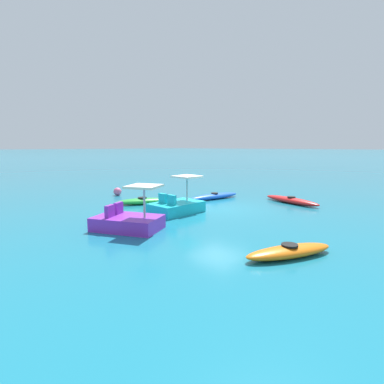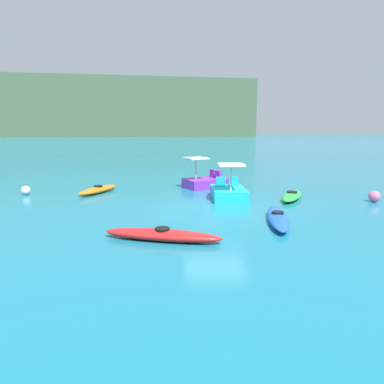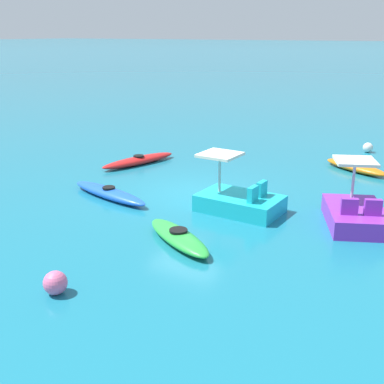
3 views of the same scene
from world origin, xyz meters
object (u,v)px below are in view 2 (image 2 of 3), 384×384
(kayak_orange, at_px, (98,190))
(pedal_boat_purple, at_px, (207,181))
(kayak_red, at_px, (162,235))
(buoy_pink, at_px, (374,196))
(buoy_white, at_px, (26,190))
(kayak_blue, at_px, (278,218))
(kayak_green, at_px, (292,196))
(pedal_boat_cyan, at_px, (228,192))

(kayak_orange, bearing_deg, pedal_boat_purple, 13.14)
(kayak_red, height_order, buoy_pink, buoy_pink)
(pedal_boat_purple, bearing_deg, buoy_white, -169.92)
(kayak_blue, height_order, buoy_white, buoy_white)
(kayak_orange, distance_m, kayak_blue, 9.49)
(pedal_boat_purple, distance_m, buoy_pink, 8.20)
(kayak_orange, bearing_deg, kayak_blue, -39.36)
(pedal_boat_purple, xyz_separation_m, buoy_pink, (6.99, -4.28, -0.09))
(kayak_orange, relative_size, kayak_blue, 0.80)
(kayak_green, xyz_separation_m, buoy_pink, (3.43, -0.78, 0.08))
(kayak_green, height_order, pedal_boat_cyan, pedal_boat_cyan)
(buoy_pink, bearing_deg, kayak_green, 167.23)
(kayak_orange, xyz_separation_m, pedal_boat_purple, (5.64, 1.32, 0.17))
(pedal_boat_cyan, bearing_deg, pedal_boat_purple, 102.04)
(pedal_boat_cyan, bearing_deg, buoy_pink, -9.70)
(kayak_blue, bearing_deg, pedal_boat_purple, 103.02)
(kayak_green, xyz_separation_m, buoy_white, (-12.64, 1.89, 0.05))
(kayak_green, bearing_deg, kayak_blue, -116.01)
(kayak_green, distance_m, buoy_pink, 3.51)
(kayak_blue, relative_size, pedal_boat_purple, 1.24)
(kayak_green, bearing_deg, buoy_white, 171.48)
(kayak_red, relative_size, pedal_boat_purple, 1.26)
(buoy_pink, bearing_deg, pedal_boat_cyan, 170.30)
(kayak_red, bearing_deg, buoy_pink, 27.47)
(kayak_orange, relative_size, pedal_boat_cyan, 1.13)
(kayak_blue, relative_size, kayak_green, 1.27)
(buoy_white, bearing_deg, pedal_boat_cyan, -9.26)
(kayak_orange, relative_size, kayak_red, 0.80)
(kayak_red, height_order, buoy_white, buoy_white)
(kayak_green, relative_size, pedal_boat_cyan, 1.10)
(kayak_orange, height_order, kayak_blue, same)
(kayak_blue, height_order, kayak_red, same)
(kayak_blue, relative_size, buoy_white, 8.06)
(kayak_red, distance_m, buoy_white, 10.14)
(kayak_orange, bearing_deg, kayak_red, -66.02)
(pedal_boat_purple, xyz_separation_m, pedal_boat_cyan, (0.68, -3.20, 0.00))
(kayak_orange, bearing_deg, buoy_pink, -13.22)
(pedal_boat_cyan, distance_m, buoy_pink, 6.40)
(kayak_orange, xyz_separation_m, kayak_blue, (7.33, -6.02, -0.00))
(kayak_blue, relative_size, buoy_pink, 7.06)
(kayak_green, height_order, buoy_white, buoy_white)
(kayak_red, relative_size, buoy_pink, 7.13)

